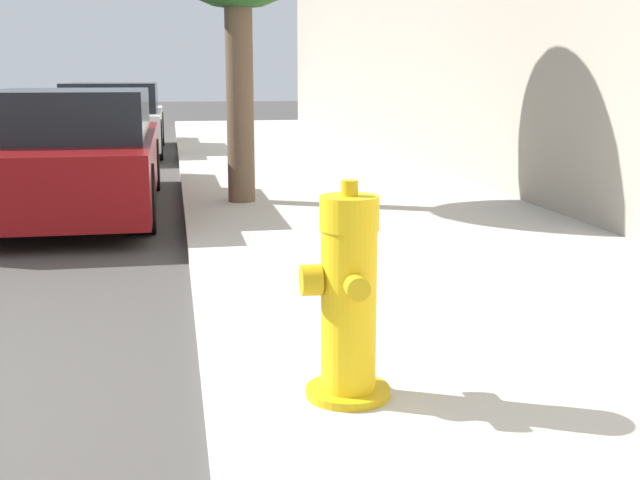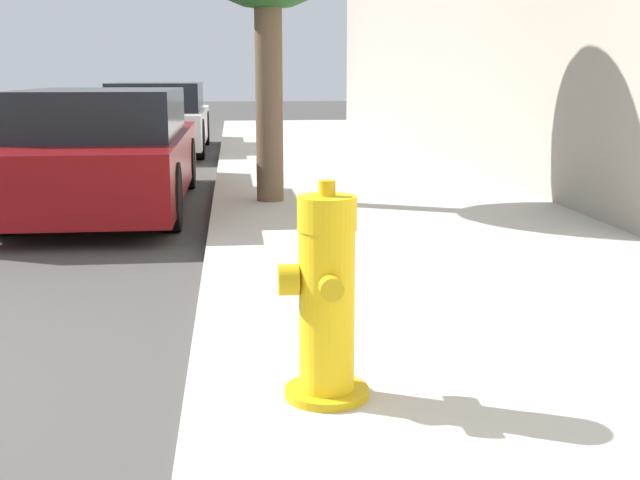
% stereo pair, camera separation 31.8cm
% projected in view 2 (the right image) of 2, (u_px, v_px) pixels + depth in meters
% --- Properties ---
extents(sidewalk_slab, '(3.52, 40.00, 0.11)m').
position_uv_depth(sidewalk_slab, '(584.00, 385.00, 3.57)').
color(sidewalk_slab, '#B7B2A8').
rests_on(sidewalk_slab, ground_plane).
extents(fire_hydrant, '(0.37, 0.36, 0.90)m').
position_uv_depth(fire_hydrant, '(326.00, 301.00, 3.23)').
color(fire_hydrant, '#C39C11').
rests_on(fire_hydrant, sidewalk_slab).
extents(parked_car_near, '(1.69, 4.55, 1.26)m').
position_uv_depth(parked_car_near, '(107.00, 151.00, 8.48)').
color(parked_car_near, maroon).
rests_on(parked_car_near, ground_plane).
extents(parked_car_mid, '(1.72, 4.53, 1.26)m').
position_uv_depth(parked_car_mid, '(159.00, 118.00, 14.71)').
color(parked_car_mid, silver).
rests_on(parked_car_mid, ground_plane).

